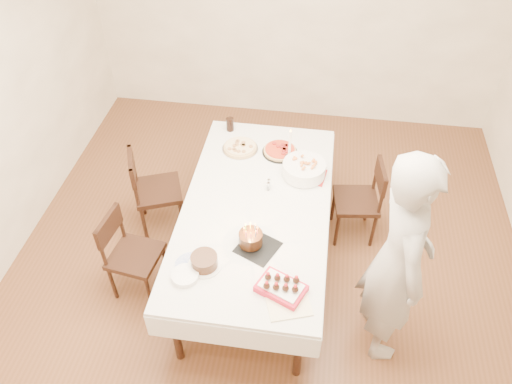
# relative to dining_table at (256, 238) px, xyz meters

# --- Properties ---
(floor) EXTENTS (5.00, 5.00, 0.00)m
(floor) POSITION_rel_dining_table_xyz_m (0.10, -0.08, -0.38)
(floor) COLOR brown
(floor) RESTS_ON ground
(wall_back) EXTENTS (4.50, 0.04, 2.70)m
(wall_back) POSITION_rel_dining_table_xyz_m (0.10, 2.42, 0.98)
(wall_back) COLOR white
(wall_back) RESTS_ON floor
(dining_table) EXTENTS (1.70, 2.38, 0.75)m
(dining_table) POSITION_rel_dining_table_xyz_m (0.00, 0.00, 0.00)
(dining_table) COLOR silver
(dining_table) RESTS_ON floor
(chair_right_savory) EXTENTS (0.47, 0.47, 0.81)m
(chair_right_savory) POSITION_rel_dining_table_xyz_m (0.82, 0.53, 0.03)
(chair_right_savory) COLOR #321910
(chair_right_savory) RESTS_ON floor
(chair_left_savory) EXTENTS (0.57, 0.57, 0.86)m
(chair_left_savory) POSITION_rel_dining_table_xyz_m (-0.95, 0.38, 0.05)
(chair_left_savory) COLOR #321910
(chair_left_savory) RESTS_ON floor
(chair_left_dessert) EXTENTS (0.47, 0.47, 0.81)m
(chair_left_dessert) POSITION_rel_dining_table_xyz_m (-0.92, -0.36, 0.03)
(chair_left_dessert) COLOR #321910
(chair_left_dessert) RESTS_ON floor
(person) EXTENTS (0.54, 0.72, 1.81)m
(person) POSITION_rel_dining_table_xyz_m (1.03, -0.52, 0.53)
(person) COLOR #B0ACA6
(person) RESTS_ON floor
(pizza_white) EXTENTS (0.33, 0.33, 0.04)m
(pizza_white) POSITION_rel_dining_table_xyz_m (-0.24, 0.68, 0.40)
(pizza_white) COLOR beige
(pizza_white) RESTS_ON dining_table
(pizza_pepperoni) EXTENTS (0.40, 0.40, 0.04)m
(pizza_pepperoni) POSITION_rel_dining_table_xyz_m (0.11, 0.69, 0.40)
(pizza_pepperoni) COLOR red
(pizza_pepperoni) RESTS_ON dining_table
(red_placemat) EXTENTS (0.25, 0.25, 0.01)m
(red_placemat) POSITION_rel_dining_table_xyz_m (0.41, 0.42, 0.38)
(red_placemat) COLOR #B21E1E
(red_placemat) RESTS_ON dining_table
(pasta_bowl) EXTENTS (0.42, 0.42, 0.11)m
(pasta_bowl) POSITION_rel_dining_table_xyz_m (0.34, 0.42, 0.44)
(pasta_bowl) COLOR white
(pasta_bowl) RESTS_ON dining_table
(taper_candle) EXTENTS (0.09, 0.09, 0.35)m
(taper_candle) POSITION_rel_dining_table_xyz_m (0.20, 0.57, 0.55)
(taper_candle) COLOR white
(taper_candle) RESTS_ON dining_table
(shaker_pair) EXTENTS (0.08, 0.08, 0.08)m
(shaker_pair) POSITION_rel_dining_table_xyz_m (0.07, 0.20, 0.41)
(shaker_pair) COLOR white
(shaker_pair) RESTS_ON dining_table
(cola_glass) EXTENTS (0.08, 0.08, 0.13)m
(cola_glass) POSITION_rel_dining_table_xyz_m (-0.38, 0.95, 0.44)
(cola_glass) COLOR black
(cola_glass) RESTS_ON dining_table
(layer_cake) EXTENTS (0.32, 0.32, 0.10)m
(layer_cake) POSITION_rel_dining_table_xyz_m (-0.27, -0.63, 0.42)
(layer_cake) COLOR #381D0E
(layer_cake) RESTS_ON dining_table
(cake_board) EXTENTS (0.36, 0.36, 0.01)m
(cake_board) POSITION_rel_dining_table_xyz_m (0.08, -0.41, 0.38)
(cake_board) COLOR black
(cake_board) RESTS_ON dining_table
(birthday_cake) EXTENTS (0.23, 0.23, 0.16)m
(birthday_cake) POSITION_rel_dining_table_xyz_m (0.02, -0.39, 0.47)
(birthday_cake) COLOR #331C0E
(birthday_cake) RESTS_ON dining_table
(strawberry_box) EXTENTS (0.37, 0.32, 0.08)m
(strawberry_box) POSITION_rel_dining_table_xyz_m (0.28, -0.76, 0.41)
(strawberry_box) COLOR #B2142A
(strawberry_box) RESTS_ON dining_table
(box_lid) EXTENTS (0.32, 0.27, 0.02)m
(box_lid) POSITION_rel_dining_table_xyz_m (0.35, -0.88, 0.38)
(box_lid) COLOR beige
(box_lid) RESTS_ON dining_table
(plate_stack) EXTENTS (0.23, 0.23, 0.04)m
(plate_stack) POSITION_rel_dining_table_xyz_m (-0.38, -0.75, 0.40)
(plate_stack) COLOR white
(plate_stack) RESTS_ON dining_table
(china_plate) EXTENTS (0.30, 0.30, 0.01)m
(china_plate) POSITION_rel_dining_table_xyz_m (-0.36, -0.64, 0.38)
(china_plate) COLOR white
(china_plate) RESTS_ON dining_table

